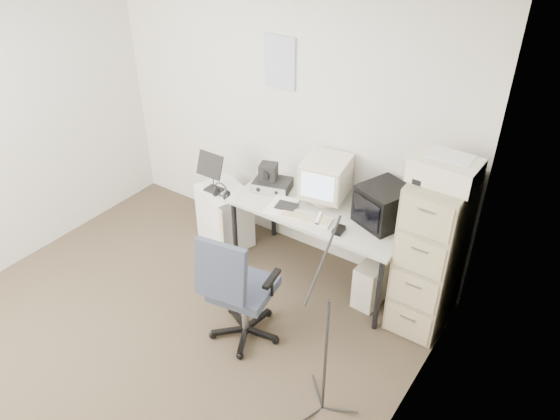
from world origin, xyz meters
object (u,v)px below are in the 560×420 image
Objects in this scene: desk at (320,243)px; filing_cabinet at (431,253)px; office_chair at (244,287)px; side_cart at (225,215)px.

filing_cabinet is at bearing 1.81° from desk.
office_chair is at bearing -97.14° from desk.
desk is 1.54× the size of office_chair.
desk is at bearing 73.17° from office_chair.
filing_cabinet reaches higher than office_chair.
filing_cabinet reaches higher than desk.
side_cart is at bearing -177.90° from filing_cabinet.
desk is at bearing 22.76° from side_cart.
filing_cabinet is 1.44m from office_chair.
side_cart is at bearing -177.63° from desk.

